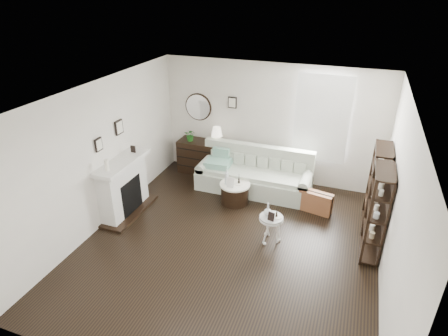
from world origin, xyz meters
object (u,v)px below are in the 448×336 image
at_px(dresser, 204,157).
at_px(pedestal_table, 271,219).
at_px(sofa, 254,176).
at_px(drum_table, 235,193).

bearing_deg(dresser, pedestal_table, -43.88).
height_order(dresser, pedestal_table, dresser).
bearing_deg(dresser, sofa, -15.76).
bearing_deg(sofa, drum_table, -108.82).
bearing_deg(sofa, pedestal_table, -65.15).
xyz_separation_m(sofa, pedestal_table, (0.79, -1.70, 0.15)).
relative_size(sofa, pedestal_table, 4.84).
distance_m(drum_table, pedestal_table, 1.47).
xyz_separation_m(dresser, pedestal_table, (2.18, -2.10, 0.07)).
relative_size(sofa, drum_table, 3.93).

